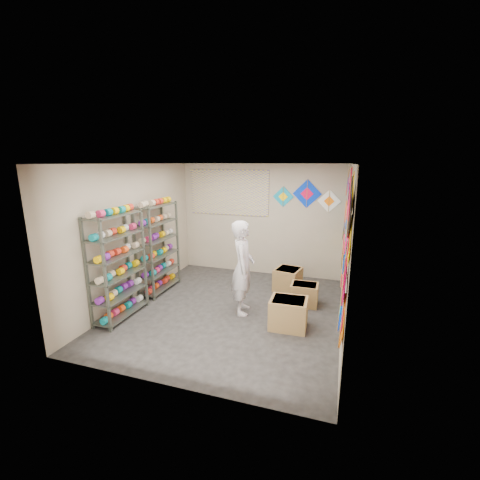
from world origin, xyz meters
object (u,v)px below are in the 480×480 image
(shopkeeper, at_px, (243,267))
(carton_a, at_px, (288,313))
(shelf_rack_back, at_px, (158,248))
(carton_c, at_px, (288,279))
(carton_b, at_px, (304,294))
(shelf_rack_front, at_px, (118,266))

(shopkeeper, bearing_deg, carton_a, -122.58)
(shelf_rack_back, distance_m, carton_c, 2.88)
(carton_a, relative_size, carton_b, 1.17)
(carton_a, bearing_deg, carton_c, 98.14)
(carton_a, xyz_separation_m, carton_b, (0.15, 0.99, -0.04))
(shelf_rack_front, xyz_separation_m, carton_c, (2.66, 2.15, -0.71))
(shelf_rack_back, height_order, carton_c, shelf_rack_back)
(shelf_rack_front, height_order, carton_a, shelf_rack_front)
(shopkeeper, height_order, carton_b, shopkeeper)
(shelf_rack_back, height_order, carton_a, shelf_rack_back)
(shelf_rack_front, relative_size, shopkeeper, 1.10)
(shelf_rack_back, height_order, shopkeeper, shelf_rack_back)
(carton_a, bearing_deg, shelf_rack_front, -171.58)
(shelf_rack_front, distance_m, carton_a, 3.06)
(shelf_rack_back, bearing_deg, carton_b, 3.89)
(carton_a, height_order, carton_c, carton_a)
(shopkeeper, xyz_separation_m, carton_a, (0.91, -0.33, -0.61))
(shelf_rack_front, relative_size, carton_a, 3.12)
(carton_c, bearing_deg, carton_a, -69.25)
(shelf_rack_back, relative_size, shopkeeper, 1.10)
(shelf_rack_front, relative_size, carton_c, 3.40)
(shelf_rack_front, distance_m, shelf_rack_back, 1.30)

